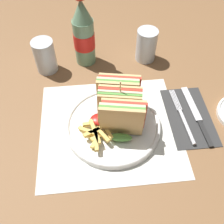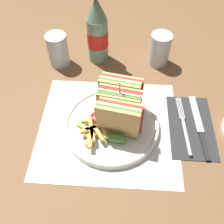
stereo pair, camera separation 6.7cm
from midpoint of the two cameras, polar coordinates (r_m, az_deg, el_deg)
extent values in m
plane|color=brown|center=(0.71, -0.74, -1.51)|extent=(4.00, 4.00, 0.00)
cube|color=silver|center=(0.69, -3.29, -3.62)|extent=(0.36, 0.33, 0.00)
cylinder|color=white|center=(0.68, -2.63, -3.20)|extent=(0.25, 0.25, 0.01)
torus|color=white|center=(0.68, -2.65, -2.86)|extent=(0.25, 0.25, 0.01)
cube|color=tan|center=(0.61, -1.07, -2.38)|extent=(0.11, 0.04, 0.10)
cube|color=#518E3D|center=(0.61, -1.00, -1.86)|extent=(0.11, 0.04, 0.10)
cube|color=beige|center=(0.62, -0.94, -1.36)|extent=(0.11, 0.04, 0.10)
cube|color=red|center=(0.62, -0.88, -0.86)|extent=(0.11, 0.04, 0.10)
cube|color=tan|center=(0.63, -0.81, -0.37)|extent=(0.11, 0.04, 0.10)
ellipsoid|color=#518E3D|center=(0.64, -1.14, -5.74)|extent=(0.06, 0.03, 0.02)
cube|color=tan|center=(0.63, -1.49, -0.28)|extent=(0.11, 0.04, 0.10)
cube|color=#518E3D|center=(0.63, -1.42, 0.28)|extent=(0.11, 0.04, 0.10)
cube|color=beige|center=(0.64, -1.36, 0.84)|extent=(0.11, 0.04, 0.10)
cube|color=red|center=(0.64, -1.30, 1.39)|extent=(0.11, 0.04, 0.10)
cube|color=tan|center=(0.65, -1.23, 1.93)|extent=(0.11, 0.04, 0.10)
ellipsoid|color=#518E3D|center=(0.66, -1.46, -2.75)|extent=(0.06, 0.03, 0.02)
cube|color=tan|center=(0.66, -1.71, 3.36)|extent=(0.11, 0.04, 0.10)
cube|color=#518E3D|center=(0.67, -1.64, 3.79)|extent=(0.11, 0.04, 0.10)
cube|color=beige|center=(0.67, -1.58, 4.22)|extent=(0.11, 0.04, 0.10)
cube|color=red|center=(0.68, -1.51, 4.63)|extent=(0.11, 0.04, 0.10)
cube|color=tan|center=(0.68, -1.45, 5.04)|extent=(0.11, 0.04, 0.10)
ellipsoid|color=#518E3D|center=(0.68, -1.75, 0.03)|extent=(0.06, 0.03, 0.02)
cylinder|color=tan|center=(0.63, -1.34, 2.11)|extent=(0.00, 0.00, 0.13)
cube|color=#E0B756|center=(0.64, -6.42, -6.38)|extent=(0.03, 0.04, 0.01)
cube|color=#E0B756|center=(0.66, -8.45, -4.88)|extent=(0.04, 0.05, 0.01)
cube|color=#E0B756|center=(0.67, -7.22, -2.72)|extent=(0.05, 0.01, 0.01)
cube|color=#E0B756|center=(0.65, -6.73, -4.45)|extent=(0.03, 0.07, 0.01)
cube|color=#E0B756|center=(0.64, -5.09, -5.15)|extent=(0.03, 0.05, 0.01)
cube|color=#E0B756|center=(0.65, -8.12, -4.45)|extent=(0.05, 0.03, 0.01)
cube|color=#E0B756|center=(0.65, -4.45, -3.64)|extent=(0.03, 0.07, 0.01)
cube|color=#E0B756|center=(0.65, -6.54, -4.25)|extent=(0.06, 0.03, 0.01)
cube|color=#E0B756|center=(0.63, -6.50, -6.23)|extent=(0.01, 0.06, 0.01)
ellipsoid|color=maroon|center=(0.67, -5.74, -1.77)|extent=(0.04, 0.04, 0.02)
cube|color=#2D2D2D|center=(0.73, 13.91, -1.03)|extent=(0.12, 0.20, 0.00)
cylinder|color=silver|center=(0.70, 13.37, -3.22)|extent=(0.02, 0.11, 0.01)
cylinder|color=silver|center=(0.75, 10.78, 2.41)|extent=(0.01, 0.07, 0.00)
cylinder|color=silver|center=(0.75, 11.07, 2.44)|extent=(0.01, 0.07, 0.00)
cylinder|color=silver|center=(0.75, 11.36, 2.48)|extent=(0.01, 0.07, 0.00)
cylinder|color=silver|center=(0.75, 11.65, 2.51)|extent=(0.01, 0.07, 0.00)
cube|color=black|center=(0.70, 17.11, -4.61)|extent=(0.02, 0.08, 0.00)
cube|color=silver|center=(0.76, 14.47, 1.71)|extent=(0.03, 0.12, 0.00)
cylinder|color=slate|center=(0.83, -8.39, 14.76)|extent=(0.06, 0.06, 0.14)
cylinder|color=red|center=(0.83, -8.45, 15.16)|extent=(0.06, 0.06, 0.05)
cone|color=slate|center=(0.78, -9.34, 20.97)|extent=(0.06, 0.06, 0.07)
cylinder|color=silver|center=(0.85, 5.20, 14.19)|extent=(0.06, 0.06, 0.10)
cylinder|color=black|center=(0.87, 5.04, 12.43)|extent=(0.06, 0.06, 0.04)
cylinder|color=silver|center=(0.84, -16.68, 11.46)|extent=(0.06, 0.06, 0.10)
cylinder|color=black|center=(0.86, -16.17, 9.76)|extent=(0.06, 0.06, 0.04)
camera|label=1|loc=(0.03, -92.87, -3.61)|focal=42.00mm
camera|label=2|loc=(0.03, 87.13, 3.61)|focal=42.00mm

